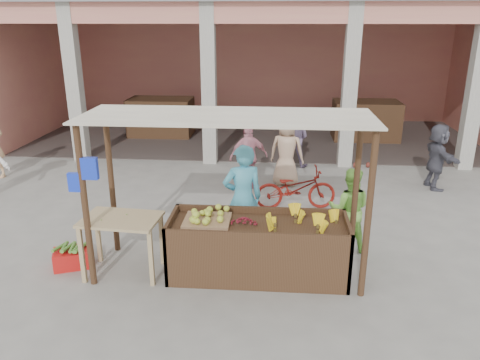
# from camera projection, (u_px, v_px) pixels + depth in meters

# --- Properties ---
(ground) EXTENTS (60.00, 60.00, 0.00)m
(ground) POSITION_uv_depth(u_px,v_px,m) (225.00, 272.00, 7.05)
(ground) COLOR slate
(ground) RESTS_ON ground
(market_building) EXTENTS (14.40, 6.40, 4.20)m
(market_building) POSITION_uv_depth(u_px,v_px,m) (257.00, 49.00, 14.56)
(market_building) COLOR #E19276
(market_building) RESTS_ON ground
(fruit_stall) EXTENTS (2.60, 0.95, 0.80)m
(fruit_stall) POSITION_uv_depth(u_px,v_px,m) (258.00, 250.00, 6.88)
(fruit_stall) COLOR #452D1B
(fruit_stall) RESTS_ON ground
(stall_awning) EXTENTS (4.09, 1.35, 2.39)m
(stall_awning) POSITION_uv_depth(u_px,v_px,m) (222.00, 145.00, 6.46)
(stall_awning) COLOR #452D1B
(stall_awning) RESTS_ON ground
(banana_heap) EXTENTS (1.02, 0.56, 0.19)m
(banana_heap) POSITION_uv_depth(u_px,v_px,m) (304.00, 221.00, 6.68)
(banana_heap) COLOR yellow
(banana_heap) RESTS_ON fruit_stall
(melon_tray) EXTENTS (0.67, 0.58, 0.19)m
(melon_tray) POSITION_uv_depth(u_px,v_px,m) (207.00, 217.00, 6.80)
(melon_tray) COLOR #97714E
(melon_tray) RESTS_ON fruit_stall
(berry_heap) EXTENTS (0.39, 0.32, 0.12)m
(berry_heap) POSITION_uv_depth(u_px,v_px,m) (243.00, 221.00, 6.73)
(berry_heap) COLOR maroon
(berry_heap) RESTS_ON fruit_stall
(side_table) EXTENTS (1.16, 0.83, 0.89)m
(side_table) POSITION_uv_depth(u_px,v_px,m) (122.00, 227.00, 6.81)
(side_table) COLOR tan
(side_table) RESTS_ON ground
(papaya_pile) EXTENTS (0.70, 0.40, 0.20)m
(papaya_pile) POSITION_uv_depth(u_px,v_px,m) (120.00, 212.00, 6.73)
(papaya_pile) COLOR #458B2D
(papaya_pile) RESTS_ON side_table
(red_crate) EXTENTS (0.63, 0.55, 0.28)m
(red_crate) POSITION_uv_depth(u_px,v_px,m) (72.00, 258.00, 7.19)
(red_crate) COLOR red
(red_crate) RESTS_ON ground
(plantain_bundle) EXTENTS (0.44, 0.31, 0.09)m
(plantain_bundle) POSITION_uv_depth(u_px,v_px,m) (71.00, 247.00, 7.13)
(plantain_bundle) COLOR #548C33
(plantain_bundle) RESTS_ON red_crate
(produce_sacks) EXTENTS (0.74, 0.46, 0.57)m
(produce_sacks) POSITION_uv_depth(u_px,v_px,m) (362.00, 157.00, 11.88)
(produce_sacks) COLOR maroon
(produce_sacks) RESTS_ON ground
(vendor_blue) EXTENTS (0.84, 0.71, 1.90)m
(vendor_blue) POSITION_uv_depth(u_px,v_px,m) (243.00, 195.00, 7.48)
(vendor_blue) COLOR #4BAFCD
(vendor_blue) RESTS_ON ground
(vendor_green) EXTENTS (0.76, 0.50, 1.47)m
(vendor_green) POSITION_uv_depth(u_px,v_px,m) (349.00, 207.00, 7.57)
(vendor_green) COLOR #7DC248
(vendor_green) RESTS_ON ground
(motorcycle) EXTENTS (0.81, 1.75, 0.88)m
(motorcycle) POSITION_uv_depth(u_px,v_px,m) (296.00, 188.00, 9.29)
(motorcycle) COLOR maroon
(motorcycle) RESTS_ON ground
(shopper_b) EXTENTS (1.03, 0.76, 1.57)m
(shopper_b) POSITION_uv_depth(u_px,v_px,m) (249.00, 155.00, 10.28)
(shopper_b) COLOR pink
(shopper_b) RESTS_ON ground
(shopper_c) EXTENTS (0.95, 0.72, 1.75)m
(shopper_c) POSITION_uv_depth(u_px,v_px,m) (287.00, 148.00, 10.47)
(shopper_c) COLOR tan
(shopper_c) RESTS_ON ground
(shopper_d) EXTENTS (0.75, 1.49, 1.55)m
(shopper_d) POSITION_uv_depth(u_px,v_px,m) (437.00, 155.00, 10.31)
(shopper_d) COLOR #4D4C57
(shopper_d) RESTS_ON ground
(shopper_f) EXTENTS (0.88, 0.67, 1.59)m
(shopper_f) POSITION_uv_depth(u_px,v_px,m) (295.00, 136.00, 11.91)
(shopper_f) COLOR slate
(shopper_f) RESTS_ON ground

